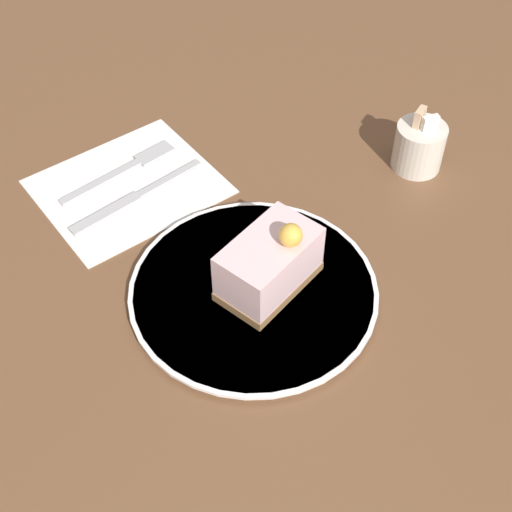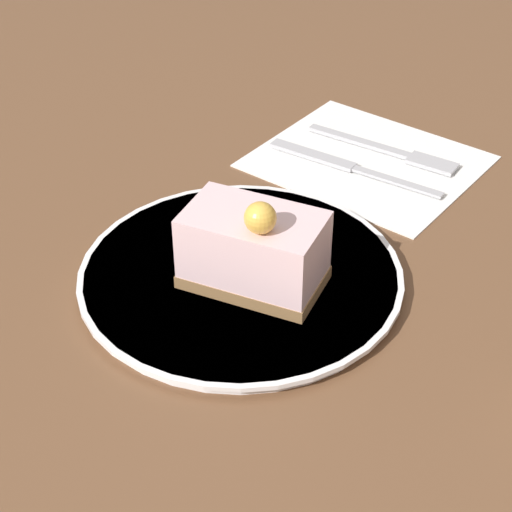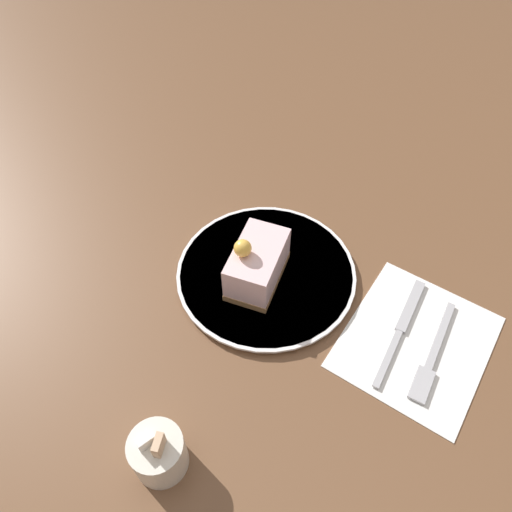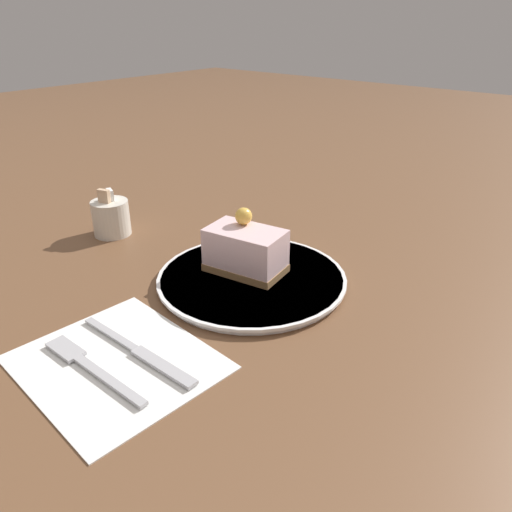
% 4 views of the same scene
% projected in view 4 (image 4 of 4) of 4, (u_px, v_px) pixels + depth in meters
% --- Properties ---
extents(ground_plane, '(4.00, 4.00, 0.00)m').
position_uv_depth(ground_plane, '(252.00, 280.00, 0.70)').
color(ground_plane, brown).
extents(plate, '(0.26, 0.26, 0.01)m').
position_uv_depth(plate, '(252.00, 279.00, 0.69)').
color(plate, white).
rests_on(plate, ground_plane).
extents(cake_slice, '(0.08, 0.12, 0.09)m').
position_uv_depth(cake_slice, '(248.00, 249.00, 0.69)').
color(cake_slice, olive).
rests_on(cake_slice, plate).
extents(napkin, '(0.19, 0.22, 0.00)m').
position_uv_depth(napkin, '(117.00, 362.00, 0.53)').
color(napkin, white).
rests_on(napkin, ground_plane).
extents(fork, '(0.02, 0.16, 0.00)m').
position_uv_depth(fork, '(87.00, 364.00, 0.53)').
color(fork, '#B2B2B7').
rests_on(fork, napkin).
extents(knife, '(0.01, 0.18, 0.00)m').
position_uv_depth(knife, '(146.00, 356.00, 0.54)').
color(knife, '#B2B2B7').
rests_on(knife, napkin).
extents(sugar_bowl, '(0.06, 0.06, 0.08)m').
position_uv_depth(sugar_bowl, '(111.00, 217.00, 0.83)').
color(sugar_bowl, silver).
rests_on(sugar_bowl, ground_plane).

